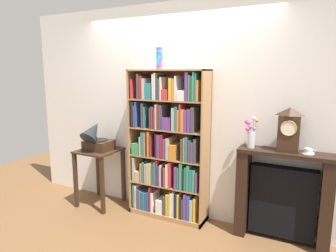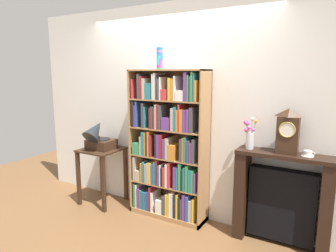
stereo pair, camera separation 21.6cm
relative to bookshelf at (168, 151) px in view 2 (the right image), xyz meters
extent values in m
cube|color=brown|center=(-0.01, -0.13, -0.86)|extent=(7.85, 6.40, 0.02)
cube|color=silver|center=(0.17, 0.20, 0.47)|extent=(4.85, 0.08, 2.64)
cube|color=#A87A4C|center=(-0.49, 0.01, 0.07)|extent=(0.02, 0.31, 1.84)
cube|color=#A87A4C|center=(0.48, 0.01, 0.07)|extent=(0.02, 0.31, 1.84)
cube|color=brown|center=(-0.01, 0.16, 0.07)|extent=(0.99, 0.01, 1.84)
cube|color=#A87A4C|center=(-0.01, 0.01, 0.98)|extent=(0.99, 0.31, 0.02)
cube|color=#A87A4C|center=(-0.01, 0.01, -0.82)|extent=(0.99, 0.31, 0.06)
cube|color=#388E56|center=(-0.44, -0.01, -0.63)|extent=(0.03, 0.26, 0.31)
cube|color=white|center=(-0.41, -0.01, -0.64)|extent=(0.02, 0.26, 0.31)
cube|color=#663884|center=(-0.38, -0.03, -0.66)|extent=(0.04, 0.22, 0.27)
cube|color=#388E56|center=(-0.34, -0.01, -0.67)|extent=(0.02, 0.25, 0.25)
cube|color=#2D519E|center=(-0.31, -0.01, -0.67)|extent=(0.03, 0.25, 0.24)
cube|color=teal|center=(-0.28, -0.02, -0.67)|extent=(0.02, 0.24, 0.24)
cube|color=#2D519E|center=(-0.25, -0.02, -0.67)|extent=(0.02, 0.23, 0.24)
cube|color=#2D519E|center=(-0.23, -0.01, -0.66)|extent=(0.02, 0.26, 0.26)
cube|color=maroon|center=(-0.20, 0.00, -0.63)|extent=(0.02, 0.27, 0.32)
cube|color=white|center=(-0.17, -0.02, -0.67)|extent=(0.02, 0.22, 0.25)
cube|color=white|center=(-0.07, -0.03, -0.70)|extent=(0.09, 0.21, 0.18)
cube|color=#424247|center=(0.00, -0.02, -0.67)|extent=(0.03, 0.24, 0.24)
cube|color=gold|center=(0.04, -0.02, -0.65)|extent=(0.03, 0.24, 0.28)
cube|color=gold|center=(0.07, -0.01, -0.66)|extent=(0.02, 0.25, 0.27)
cube|color=white|center=(0.10, -0.03, -0.64)|extent=(0.03, 0.22, 0.30)
cube|color=white|center=(0.13, -0.03, -0.64)|extent=(0.02, 0.21, 0.31)
cube|color=black|center=(0.16, -0.01, -0.64)|extent=(0.03, 0.26, 0.31)
cube|color=gold|center=(0.19, -0.01, -0.64)|extent=(0.02, 0.25, 0.30)
cube|color=black|center=(0.22, -0.01, -0.65)|extent=(0.03, 0.26, 0.28)
cube|color=#424247|center=(0.25, -0.03, -0.66)|extent=(0.02, 0.22, 0.26)
cube|color=#663884|center=(0.28, -0.03, -0.63)|extent=(0.04, 0.22, 0.32)
cube|color=#2D519E|center=(0.32, -0.03, -0.64)|extent=(0.04, 0.21, 0.31)
cube|color=#B2A893|center=(0.36, -0.01, -0.66)|extent=(0.04, 0.26, 0.27)
cube|color=gold|center=(0.40, -0.03, -0.65)|extent=(0.02, 0.20, 0.29)
cube|color=#A87A4C|center=(-0.01, 0.01, -0.43)|extent=(0.95, 0.29, 0.02)
cube|color=#B2A893|center=(-0.44, -0.02, -0.27)|extent=(0.03, 0.23, 0.31)
cube|color=#B2A893|center=(-0.38, -0.04, -0.35)|extent=(0.07, 0.19, 0.14)
cube|color=orange|center=(-0.32, -0.02, -0.30)|extent=(0.02, 0.24, 0.25)
cube|color=teal|center=(-0.29, -0.02, -0.29)|extent=(0.03, 0.23, 0.27)
cube|color=#B2A893|center=(-0.26, -0.01, -0.30)|extent=(0.02, 0.24, 0.25)
cube|color=#B2A893|center=(-0.23, -0.03, -0.29)|extent=(0.03, 0.22, 0.26)
cube|color=gold|center=(-0.19, -0.02, -0.29)|extent=(0.03, 0.24, 0.27)
cube|color=#2D519E|center=(-0.16, 0.00, -0.29)|extent=(0.03, 0.27, 0.26)
cube|color=teal|center=(-0.13, -0.03, -0.28)|extent=(0.03, 0.21, 0.29)
cube|color=maroon|center=(-0.10, -0.01, -0.26)|extent=(0.02, 0.24, 0.32)
cube|color=#2D519E|center=(-0.07, -0.02, -0.29)|extent=(0.03, 0.23, 0.25)
cube|color=white|center=(-0.04, -0.03, -0.29)|extent=(0.02, 0.22, 0.27)
cube|color=black|center=(-0.02, -0.03, -0.30)|extent=(0.02, 0.21, 0.24)
cube|color=#C63338|center=(0.01, -0.01, -0.30)|extent=(0.03, 0.25, 0.24)
cube|color=white|center=(0.04, -0.01, -0.28)|extent=(0.03, 0.25, 0.29)
cube|color=#C63338|center=(0.07, -0.02, -0.27)|extent=(0.03, 0.24, 0.31)
cube|color=#663884|center=(0.16, 0.00, -0.29)|extent=(0.04, 0.27, 0.27)
cube|color=teal|center=(0.19, -0.01, -0.29)|extent=(0.02, 0.25, 0.27)
cube|color=#388E56|center=(0.22, -0.02, -0.26)|extent=(0.03, 0.24, 0.32)
cube|color=black|center=(0.26, -0.01, -0.29)|extent=(0.02, 0.25, 0.26)
cube|color=teal|center=(0.28, -0.01, -0.28)|extent=(0.02, 0.26, 0.28)
cube|color=#388E56|center=(0.31, -0.02, -0.27)|extent=(0.03, 0.24, 0.31)
cube|color=teal|center=(0.35, -0.03, -0.29)|extent=(0.03, 0.21, 0.27)
cube|color=#388E56|center=(0.39, -0.01, -0.29)|extent=(0.03, 0.26, 0.26)
cube|color=#663884|center=(0.42, -0.02, -0.30)|extent=(0.02, 0.24, 0.24)
cube|color=#A87A4C|center=(-0.01, 0.01, -0.08)|extent=(0.95, 0.29, 0.02)
cube|color=#388E56|center=(-0.40, -0.02, 0.01)|extent=(0.10, 0.24, 0.15)
cube|color=#B2A893|center=(-0.33, -0.01, 0.05)|extent=(0.02, 0.25, 0.24)
cube|color=teal|center=(-0.30, -0.03, 0.08)|extent=(0.04, 0.21, 0.30)
cube|color=orange|center=(-0.26, -0.03, 0.08)|extent=(0.02, 0.22, 0.30)
cube|color=black|center=(-0.24, -0.02, 0.08)|extent=(0.02, 0.22, 0.30)
cube|color=orange|center=(-0.21, -0.01, 0.09)|extent=(0.02, 0.26, 0.31)
cube|color=maroon|center=(-0.18, -0.01, 0.07)|extent=(0.03, 0.25, 0.27)
cube|color=black|center=(-0.11, -0.02, 0.08)|extent=(0.02, 0.24, 0.29)
cube|color=#663884|center=(-0.08, -0.01, 0.07)|extent=(0.04, 0.26, 0.29)
cube|color=maroon|center=(-0.04, -0.02, 0.08)|extent=(0.04, 0.23, 0.29)
cube|color=#663884|center=(0.00, -0.03, 0.05)|extent=(0.03, 0.22, 0.24)
cube|color=#B2A893|center=(0.05, 0.00, 0.06)|extent=(0.04, 0.27, 0.25)
cube|color=orange|center=(0.11, -0.02, 0.02)|extent=(0.09, 0.23, 0.18)
cube|color=#424247|center=(0.23, -0.03, 0.07)|extent=(0.03, 0.22, 0.27)
cube|color=orange|center=(0.26, -0.01, 0.07)|extent=(0.02, 0.25, 0.28)
cube|color=teal|center=(0.29, -0.01, 0.08)|extent=(0.03, 0.26, 0.29)
cube|color=#424247|center=(0.33, 0.00, 0.06)|extent=(0.03, 0.26, 0.26)
cube|color=#663884|center=(0.36, -0.03, 0.05)|extent=(0.03, 0.22, 0.24)
cube|color=#424247|center=(0.39, -0.01, 0.07)|extent=(0.03, 0.25, 0.28)
cube|color=#A87A4C|center=(-0.01, 0.01, 0.28)|extent=(0.95, 0.29, 0.02)
cube|color=black|center=(-0.44, -0.01, 0.44)|extent=(0.03, 0.25, 0.32)
cube|color=#663884|center=(-0.41, -0.03, 0.42)|extent=(0.02, 0.21, 0.27)
cube|color=#2D519E|center=(-0.39, -0.03, 0.44)|extent=(0.02, 0.22, 0.32)
cube|color=#424247|center=(-0.29, -0.02, 0.44)|extent=(0.03, 0.23, 0.30)
cube|color=teal|center=(-0.27, -0.03, 0.42)|extent=(0.02, 0.21, 0.26)
cube|color=maroon|center=(-0.19, -0.02, 0.41)|extent=(0.02, 0.23, 0.25)
cube|color=#424247|center=(-0.16, -0.02, 0.42)|extent=(0.03, 0.24, 0.27)
cube|color=maroon|center=(-0.13, -0.02, 0.41)|extent=(0.02, 0.22, 0.26)
cube|color=#B2A893|center=(-0.10, 0.00, 0.43)|extent=(0.02, 0.27, 0.30)
cube|color=maroon|center=(-0.08, 0.00, 0.43)|extent=(0.02, 0.27, 0.30)
cube|color=#424247|center=(-0.05, 0.00, 0.43)|extent=(0.03, 0.27, 0.29)
cube|color=#663884|center=(0.03, -0.04, 0.36)|extent=(0.11, 0.19, 0.15)
cube|color=#B2A893|center=(0.12, -0.03, 0.42)|extent=(0.04, 0.21, 0.27)
cube|color=teal|center=(0.16, 0.00, 0.43)|extent=(0.03, 0.27, 0.28)
cube|color=orange|center=(0.19, 0.00, 0.41)|extent=(0.02, 0.27, 0.25)
cube|color=#C63338|center=(0.21, -0.01, 0.44)|extent=(0.02, 0.25, 0.31)
cube|color=orange|center=(0.24, -0.02, 0.41)|extent=(0.04, 0.23, 0.26)
cube|color=#663884|center=(0.28, -0.01, 0.41)|extent=(0.04, 0.25, 0.25)
cube|color=#663884|center=(0.32, -0.01, 0.42)|extent=(0.03, 0.25, 0.26)
cube|color=#424247|center=(0.36, -0.03, 0.43)|extent=(0.04, 0.22, 0.29)
cube|color=#A87A4C|center=(-0.01, 0.01, 0.63)|extent=(0.95, 0.29, 0.02)
cube|color=#C63338|center=(-0.44, -0.02, 0.76)|extent=(0.02, 0.23, 0.23)
cube|color=#424247|center=(-0.35, -0.02, 0.79)|extent=(0.03, 0.24, 0.30)
cube|color=maroon|center=(-0.31, -0.01, 0.77)|extent=(0.04, 0.26, 0.27)
cube|color=#B2A893|center=(-0.27, -0.02, 0.76)|extent=(0.04, 0.24, 0.25)
cube|color=teal|center=(-0.21, -0.02, 0.74)|extent=(0.08, 0.23, 0.19)
cube|color=white|center=(-0.14, -0.03, 0.79)|extent=(0.02, 0.22, 0.30)
cube|color=white|center=(-0.12, -0.02, 0.79)|extent=(0.02, 0.24, 0.31)
cube|color=#424247|center=(-0.09, -0.02, 0.78)|extent=(0.02, 0.23, 0.29)
cube|color=#424247|center=(-0.06, -0.02, 0.76)|extent=(0.03, 0.23, 0.25)
cube|color=white|center=(-0.04, -0.03, 0.77)|extent=(0.02, 0.21, 0.27)
cube|color=#C63338|center=(0.01, -0.02, 0.70)|extent=(0.08, 0.24, 0.13)
cube|color=gold|center=(0.08, -0.03, 0.77)|extent=(0.03, 0.21, 0.26)
cube|color=orange|center=(0.12, 0.00, 0.76)|extent=(0.03, 0.27, 0.25)
cube|color=white|center=(0.15, -0.02, 0.78)|extent=(0.02, 0.24, 0.28)
cube|color=white|center=(0.21, -0.03, 0.70)|extent=(0.09, 0.20, 0.12)
cube|color=#663884|center=(0.29, -0.02, 0.80)|extent=(0.04, 0.23, 0.32)
cube|color=#388E56|center=(0.32, -0.01, 0.78)|extent=(0.02, 0.26, 0.29)
cube|color=#424247|center=(0.34, -0.03, 0.78)|extent=(0.02, 0.22, 0.27)
cube|color=#388E56|center=(0.37, 0.00, 0.80)|extent=(0.02, 0.26, 0.32)
cube|color=teal|center=(0.39, -0.01, 0.79)|extent=(0.02, 0.25, 0.31)
cube|color=orange|center=(0.41, -0.02, 0.76)|extent=(0.02, 0.24, 0.24)
cylinder|color=green|center=(-0.12, 0.00, 1.04)|extent=(0.07, 0.07, 0.10)
cylinder|color=purple|center=(-0.12, -0.01, 1.06)|extent=(0.07, 0.07, 0.10)
cylinder|color=pink|center=(-0.11, 0.00, 1.08)|extent=(0.07, 0.07, 0.10)
cylinder|color=#28B2B7|center=(-0.12, -0.01, 1.10)|extent=(0.07, 0.07, 0.10)
cylinder|color=blue|center=(-0.12, 0.00, 1.12)|extent=(0.07, 0.07, 0.10)
cylinder|color=blue|center=(-0.11, 0.00, 1.14)|extent=(0.07, 0.07, 0.10)
cylinder|color=pink|center=(-0.12, 0.00, 1.16)|extent=(0.07, 0.07, 0.10)
cylinder|color=blue|center=(-0.12, 0.00, 1.17)|extent=(0.07, 0.07, 0.10)
cylinder|color=blue|center=(-0.12, 0.00, 1.19)|extent=(0.07, 0.07, 0.10)
cube|color=#382316|center=(-1.00, -0.10, -0.09)|extent=(0.51, 0.53, 0.02)
cube|color=#382316|center=(-1.23, -0.33, -0.47)|extent=(0.04, 0.04, 0.75)
cube|color=#382316|center=(-0.78, -0.33, -0.47)|extent=(0.04, 0.04, 0.75)
cube|color=#382316|center=(-1.23, 0.13, -0.47)|extent=(0.04, 0.04, 0.75)
cube|color=#382316|center=(-0.78, 0.13, -0.47)|extent=(0.04, 0.04, 0.75)
cube|color=#382316|center=(-1.00, -0.10, -0.01)|extent=(0.36, 0.28, 0.13)
cylinder|color=black|center=(-1.00, -0.10, 0.06)|extent=(0.24, 0.24, 0.01)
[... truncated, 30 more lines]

